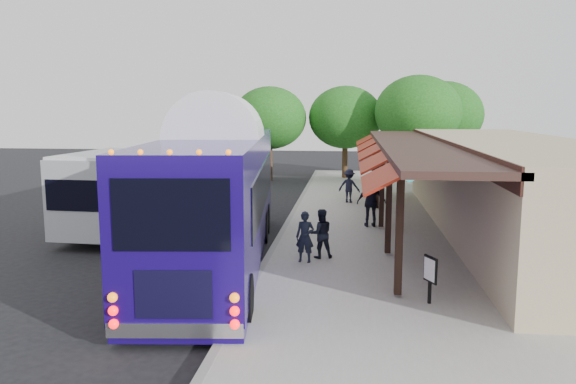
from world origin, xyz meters
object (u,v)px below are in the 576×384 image
at_px(ped_a, 305,237).
at_px(ped_b, 321,233).
at_px(coach_bus, 217,191).
at_px(ped_c, 371,202).
at_px(city_bus, 153,179).
at_px(sign_board, 430,272).
at_px(ped_d, 349,186).

xyz_separation_m(ped_a, ped_b, (0.44, 0.53, -0.00)).
xyz_separation_m(coach_bus, ped_c, (4.85, 5.22, -1.12)).
relative_size(ped_a, ped_c, 0.80).
relative_size(city_bus, sign_board, 10.36).
bearing_deg(city_bus, coach_bus, -52.20).
relative_size(coach_bus, ped_d, 8.09).
distance_m(city_bus, ped_c, 9.28).
bearing_deg(ped_a, ped_c, 76.53).
distance_m(ped_a, ped_c, 5.77).
bearing_deg(ped_c, coach_bus, 39.04).
height_order(city_bus, ped_d, city_bus).
distance_m(city_bus, sign_board, 14.22).
relative_size(ped_c, sign_board, 1.68).
bearing_deg(coach_bus, ped_b, 1.33).
bearing_deg(coach_bus, ped_a, -8.76).
bearing_deg(ped_d, ped_b, 99.39).
bearing_deg(coach_bus, ped_c, 41.15).
relative_size(ped_a, sign_board, 1.34).
bearing_deg(coach_bus, city_bus, 118.39).
distance_m(coach_bus, ped_d, 11.60).
bearing_deg(ped_a, sign_board, -37.18).
distance_m(ped_a, ped_b, 0.69).
height_order(ped_b, sign_board, ped_b).
relative_size(city_bus, ped_d, 7.29).
bearing_deg(city_bus, sign_board, -40.14).
height_order(ped_d, sign_board, ped_d).
relative_size(ped_d, sign_board, 1.42).
relative_size(ped_c, ped_d, 1.18).
bearing_deg(ped_a, ped_d, 91.83).
height_order(ped_a, ped_c, ped_c).
height_order(coach_bus, ped_b, coach_bus).
relative_size(ped_b, sign_board, 1.33).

